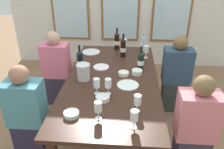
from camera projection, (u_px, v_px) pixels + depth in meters
ground_plane at (112, 128)px, 3.03m from camera, size 12.00×12.00×0.00m
dining_table at (112, 84)px, 2.72m from camera, size 1.06×2.10×0.74m
white_plate_0 at (91, 52)px, 3.41m from camera, size 0.26×0.26×0.01m
white_plate_1 at (101, 67)px, 2.95m from camera, size 0.20×0.20×0.01m
white_plate_2 at (128, 85)px, 2.55m from camera, size 0.24×0.24×0.01m
metal_pitcher at (83, 72)px, 2.63m from camera, size 0.16×0.16×0.19m
wine_bottle_0 at (80, 61)px, 2.83m from camera, size 0.08×0.08×0.33m
wine_bottle_1 at (117, 41)px, 3.46m from camera, size 0.08×0.08×0.33m
wine_bottle_2 at (141, 61)px, 2.86m from camera, size 0.08×0.08×0.30m
wine_bottle_3 at (123, 48)px, 3.21m from camera, size 0.08×0.08×0.33m
tasting_bowl_0 at (124, 73)px, 2.76m from camera, size 0.13×0.13×0.04m
tasting_bowl_1 at (103, 98)px, 2.29m from camera, size 0.14×0.14×0.05m
tasting_bowl_2 at (137, 72)px, 2.78m from camera, size 0.13×0.13×0.05m
tasting_bowl_3 at (71, 114)px, 2.06m from camera, size 0.14×0.14×0.04m
water_bottle at (143, 43)px, 3.44m from camera, size 0.06×0.06×0.24m
wine_glass_0 at (98, 108)px, 1.98m from camera, size 0.07×0.07×0.17m
wine_glass_1 at (125, 42)px, 3.44m from camera, size 0.07×0.07×0.17m
wine_glass_2 at (97, 84)px, 2.35m from camera, size 0.07×0.07×0.17m
wine_glass_3 at (134, 116)px, 1.88m from camera, size 0.07×0.07×0.17m
wine_glass_4 at (146, 50)px, 3.18m from camera, size 0.07×0.07×0.17m
wine_glass_5 at (138, 101)px, 2.08m from camera, size 0.07×0.07×0.17m
wine_glass_6 at (108, 84)px, 2.34m from camera, size 0.07×0.07×0.17m
seated_person_0 at (57, 71)px, 3.35m from camera, size 0.38×0.24×1.11m
seated_person_1 at (176, 76)px, 3.19m from camera, size 0.38×0.24×1.11m
seated_person_2 at (28, 116)px, 2.41m from camera, size 0.38×0.24×1.11m
seated_person_3 at (195, 130)px, 2.23m from camera, size 0.38×0.24×1.11m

